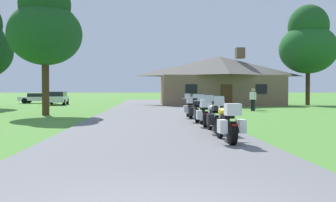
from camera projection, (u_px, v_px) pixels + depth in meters
The scene contains 15 objects.
ground_plane at pixel (150, 115), 23.97m from camera, with size 500.00×500.00×0.00m, color #4C8433.
asphalt_driveway at pixel (150, 117), 21.97m from camera, with size 6.40×80.00×0.06m, color slate.
motorcycle_yellow_nearest_to_camera at pixel (228, 123), 10.86m from camera, with size 0.77×2.08×1.30m.
motorcycle_silver_second_in_row at pixel (215, 117), 13.37m from camera, with size 0.75×2.08×1.30m.
motorcycle_blue_third_in_row at pixel (204, 113), 15.81m from camera, with size 0.73×2.08×1.30m.
motorcycle_yellow_fourth_in_row at pixel (197, 110), 18.11m from camera, with size 0.83×2.08×1.30m.
motorcycle_blue_farthest_in_row at pixel (190, 108), 20.63m from camera, with size 0.72×2.08×1.30m.
stone_lodge at pixel (219, 80), 40.04m from camera, with size 12.67×7.61×5.97m.
bystander_blue_shirt_near_lodge at pixel (254, 98), 30.43m from camera, with size 0.34×0.51×1.67m.
bystander_blue_shirt_beside_signpost at pixel (253, 98), 30.09m from camera, with size 0.40×0.44×1.67m.
bystander_white_shirt_by_tree at pixel (253, 98), 28.48m from camera, with size 0.41×0.42×1.69m.
tree_left_near at pixel (45, 25), 23.60m from camera, with size 4.49×4.49×8.47m.
tree_right_of_lodge at pixel (308, 42), 40.23m from camera, with size 5.97×5.97×10.46m.
parked_white_suv_far_left at pixel (57, 98), 40.77m from camera, with size 2.21×4.74×1.40m.
parked_white_sedan_far_left at pixel (38, 98), 45.46m from camera, with size 4.22×1.95×1.20m.
Camera 1 is at (-0.13, -3.96, 1.53)m, focal length 41.22 mm.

